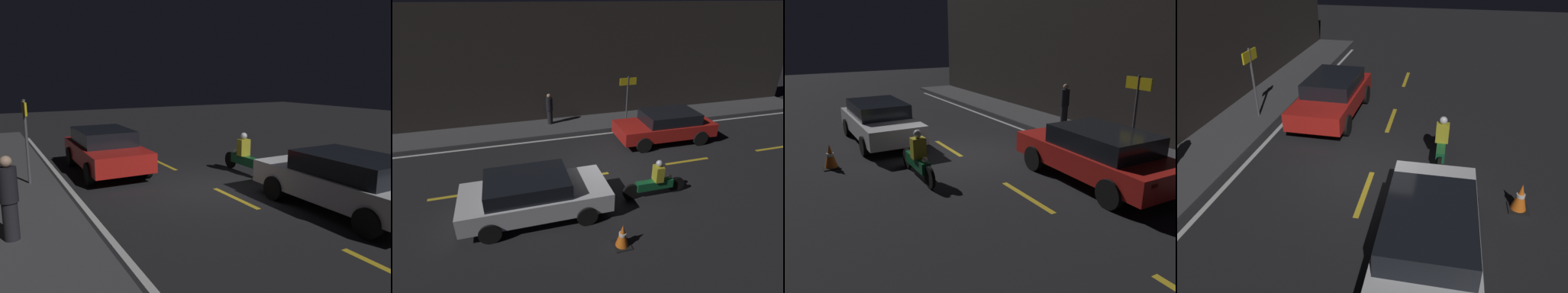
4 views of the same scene
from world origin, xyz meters
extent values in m
plane|color=black|center=(0.00, 0.00, 0.00)|extent=(56.00, 56.00, 0.00)
cube|color=#424244|center=(0.00, 5.00, 0.08)|extent=(28.00, 2.17, 0.16)
cube|color=#2D2826|center=(0.00, 6.24, 2.99)|extent=(28.00, 0.30, 5.98)
cube|color=gold|center=(-5.50, 0.00, 0.00)|extent=(2.00, 0.14, 0.01)
cube|color=gold|center=(-1.00, 0.00, 0.00)|extent=(2.00, 0.14, 0.01)
cube|color=gold|center=(3.50, 0.00, 0.00)|extent=(2.00, 0.14, 0.01)
cube|color=gold|center=(8.00, 0.00, 0.00)|extent=(2.00, 0.14, 0.01)
cube|color=silver|center=(0.00, 3.66, 0.00)|extent=(25.20, 0.14, 0.01)
cube|color=silver|center=(-3.00, -1.72, 0.62)|extent=(4.51, 1.89, 0.61)
cube|color=black|center=(-3.22, -1.71, 1.16)|extent=(2.48, 1.70, 0.47)
cube|color=red|center=(-5.22, -1.10, 0.77)|extent=(0.06, 0.20, 0.10)
cube|color=red|center=(-5.22, -2.32, 0.77)|extent=(0.06, 0.20, 0.10)
cylinder|color=black|center=(-1.60, -0.80, 0.32)|extent=(0.64, 0.18, 0.64)
cylinder|color=black|center=(-1.61, -2.64, 0.32)|extent=(0.64, 0.18, 0.64)
cylinder|color=black|center=(-4.39, -0.79, 0.32)|extent=(0.64, 0.18, 0.64)
cylinder|color=black|center=(-4.40, -2.63, 0.32)|extent=(0.64, 0.18, 0.64)
cube|color=red|center=(3.50, 2.14, 0.65)|extent=(4.56, 1.92, 0.59)
cube|color=black|center=(3.73, 2.14, 1.19)|extent=(2.52, 1.71, 0.49)
cube|color=red|center=(5.73, 1.51, 0.79)|extent=(0.06, 0.20, 0.10)
cube|color=red|center=(5.74, 2.71, 0.79)|extent=(0.06, 0.20, 0.10)
cylinder|color=black|center=(2.08, 1.25, 0.35)|extent=(0.70, 0.19, 0.70)
cylinder|color=black|center=(2.11, 3.07, 0.35)|extent=(0.70, 0.19, 0.70)
cylinder|color=black|center=(4.89, 1.21, 0.35)|extent=(0.70, 0.19, 0.70)
cylinder|color=black|center=(4.92, 3.03, 0.35)|extent=(0.70, 0.19, 0.70)
cylinder|color=black|center=(1.87, -1.82, 0.29)|extent=(0.58, 0.08, 0.57)
cylinder|color=black|center=(0.16, -1.81, 0.29)|extent=(0.58, 0.10, 0.57)
cube|color=#14592D|center=(1.01, -1.82, 0.44)|extent=(1.31, 0.25, 0.30)
sphere|color=#F2EABF|center=(1.57, -1.82, 0.67)|extent=(0.14, 0.14, 0.14)
cube|color=gold|center=(1.11, -1.82, 0.86)|extent=(0.28, 0.36, 0.55)
sphere|color=silver|center=(1.11, -1.82, 1.25)|extent=(0.22, 0.22, 0.22)
cube|color=black|center=(-0.92, -3.76, 0.01)|extent=(0.47, 0.47, 0.03)
cone|color=orange|center=(-0.92, -3.76, 0.37)|extent=(0.36, 0.36, 0.68)
cylinder|color=white|center=(-0.92, -3.76, 0.41)|extent=(0.20, 0.20, 0.08)
cylinder|color=black|center=(-1.37, 5.38, 0.53)|extent=(0.28, 0.28, 0.74)
cylinder|color=black|center=(-1.37, 5.38, 1.23)|extent=(0.34, 0.34, 0.66)
sphere|color=tan|center=(-1.37, 5.38, 1.67)|extent=(0.21, 0.21, 0.21)
cylinder|color=#4C4C51|center=(2.63, 4.63, 1.36)|extent=(0.08, 0.08, 2.40)
cube|color=yellow|center=(2.63, 4.63, 2.31)|extent=(0.90, 0.05, 0.36)
camera|label=1|loc=(-8.92, 5.69, 3.19)|focal=35.00mm
camera|label=2|loc=(-3.57, -9.61, 6.20)|focal=28.00mm
camera|label=3|loc=(10.24, -5.08, 3.82)|focal=35.00mm
camera|label=4|loc=(-8.73, -1.74, 5.76)|focal=35.00mm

